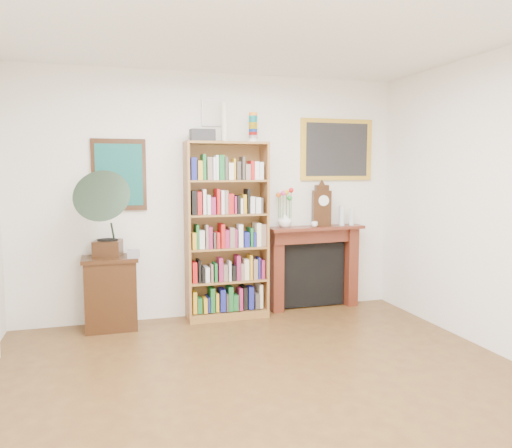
# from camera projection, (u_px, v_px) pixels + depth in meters

# --- Properties ---
(room) EXTENTS (4.51, 5.01, 2.81)m
(room) POSITION_uv_depth(u_px,v_px,m) (289.00, 215.00, 3.40)
(room) COLOR #4E2D17
(room) RESTS_ON ground
(teal_poster) EXTENTS (0.58, 0.04, 0.78)m
(teal_poster) POSITION_uv_depth(u_px,v_px,m) (119.00, 175.00, 5.43)
(teal_poster) COLOR black
(teal_poster) RESTS_ON back_wall
(small_picture) EXTENTS (0.26, 0.04, 0.30)m
(small_picture) POSITION_uv_depth(u_px,v_px,m) (213.00, 113.00, 5.66)
(small_picture) COLOR white
(small_picture) RESTS_ON back_wall
(gilt_painting) EXTENTS (0.95, 0.04, 0.75)m
(gilt_painting) POSITION_uv_depth(u_px,v_px,m) (337.00, 150.00, 6.15)
(gilt_painting) COLOR gold
(gilt_painting) RESTS_ON back_wall
(bookshelf) EXTENTS (0.93, 0.33, 2.32)m
(bookshelf) POSITION_uv_depth(u_px,v_px,m) (227.00, 221.00, 5.67)
(bookshelf) COLOR brown
(bookshelf) RESTS_ON floor
(side_cabinet) EXTENTS (0.58, 0.42, 0.78)m
(side_cabinet) POSITION_uv_depth(u_px,v_px,m) (111.00, 293.00, 5.34)
(side_cabinet) COLOR black
(side_cabinet) RESTS_ON floor
(fireplace) EXTENTS (1.22, 0.36, 1.02)m
(fireplace) POSITION_uv_depth(u_px,v_px,m) (314.00, 260.00, 6.14)
(fireplace) COLOR #552013
(fireplace) RESTS_ON floor
(gramophone) EXTENTS (0.68, 0.79, 0.92)m
(gramophone) POSITION_uv_depth(u_px,v_px,m) (107.00, 209.00, 5.14)
(gramophone) COLOR black
(gramophone) RESTS_ON side_cabinet
(cd_stack) EXTENTS (0.13, 0.13, 0.08)m
(cd_stack) POSITION_uv_depth(u_px,v_px,m) (133.00, 254.00, 5.25)
(cd_stack) COLOR #ABABB7
(cd_stack) RESTS_ON side_cabinet
(mantel_clock) EXTENTS (0.23, 0.15, 0.50)m
(mantel_clock) POSITION_uv_depth(u_px,v_px,m) (322.00, 206.00, 6.06)
(mantel_clock) COLOR black
(mantel_clock) RESTS_ON fireplace
(flower_vase) EXTENTS (0.19, 0.19, 0.17)m
(flower_vase) POSITION_uv_depth(u_px,v_px,m) (285.00, 220.00, 5.93)
(flower_vase) COLOR white
(flower_vase) RESTS_ON fireplace
(teacup) EXTENTS (0.08, 0.08, 0.07)m
(teacup) POSITION_uv_depth(u_px,v_px,m) (314.00, 224.00, 5.98)
(teacup) COLOR white
(teacup) RESTS_ON fireplace
(bottle_left) EXTENTS (0.07, 0.07, 0.24)m
(bottle_left) POSITION_uv_depth(u_px,v_px,m) (342.00, 216.00, 6.14)
(bottle_left) COLOR silver
(bottle_left) RESTS_ON fireplace
(bottle_right) EXTENTS (0.06, 0.06, 0.20)m
(bottle_right) POSITION_uv_depth(u_px,v_px,m) (352.00, 217.00, 6.16)
(bottle_right) COLOR silver
(bottle_right) RESTS_ON fireplace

